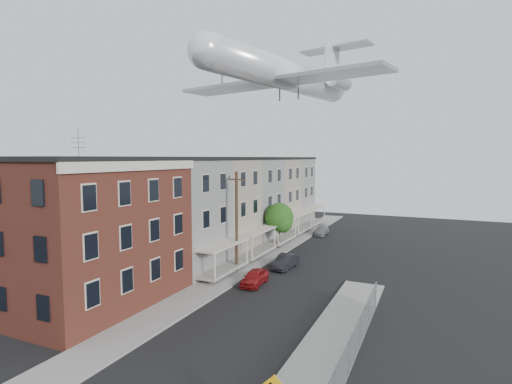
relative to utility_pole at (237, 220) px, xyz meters
The scene contains 17 objects.
sidewalk_left 7.57m from the utility_pole, 89.05° to the left, with size 3.00×62.00×0.12m, color gray.
sidewalk_right 16.99m from the utility_pole, 47.23° to the right, with size 3.00×26.00×0.12m, color gray.
curb_left 7.72m from the utility_pole, 75.52° to the left, with size 0.15×62.00×0.14m, color gray.
curb_right 16.07m from the utility_pole, 51.19° to the right, with size 0.15×26.00×0.14m, color gray.
corner_building 12.73m from the utility_pole, 120.17° to the right, with size 10.31×12.30×12.15m.
row_house_a 6.55m from the utility_pole, 166.73° to the right, with size 11.98×7.00×10.30m.
row_house_b 8.42m from the utility_pole, 139.15° to the left, with size 11.98×7.00×10.30m.
row_house_c 14.03m from the utility_pole, 116.97° to the left, with size 11.98×7.00×10.30m.
row_house_d 20.52m from the utility_pole, 108.07° to the left, with size 11.98×7.00×10.30m.
row_house_e 27.26m from the utility_pole, 103.50° to the left, with size 11.98×7.00×10.30m.
chainlink_fence 18.47m from the utility_pole, 45.90° to the right, with size 0.06×18.06×1.90m.
utility_pole is the anchor object (origin of this frame).
street_tree 10.00m from the utility_pole, 88.11° to the left, with size 3.22×3.20×5.20m.
car_near 5.71m from the utility_pole, 42.14° to the right, with size 1.47×3.65×1.24m, color maroon.
car_mid 6.10m from the utility_pole, 38.43° to the left, with size 1.35×3.87×1.27m, color black.
car_far 20.39m from the utility_pole, 83.11° to the left, with size 1.58×3.89×1.13m, color slate.
airplane 15.12m from the utility_pole, 68.81° to the left, with size 21.83×24.95×7.18m.
Camera 1 is at (10.41, -13.23, 10.23)m, focal length 28.00 mm.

